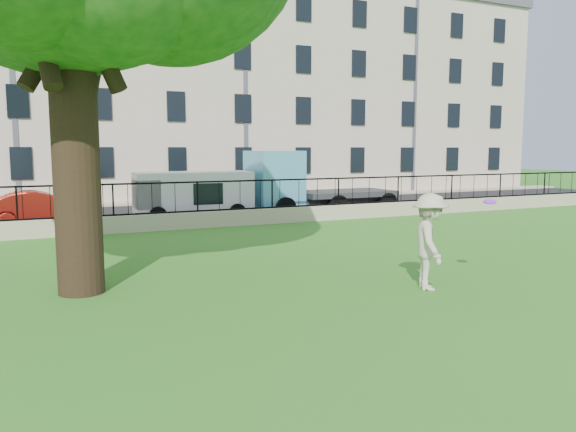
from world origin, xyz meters
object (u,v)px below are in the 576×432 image
man (429,242)px  frisbee (490,202)px  white_van (193,196)px  blue_truck (321,182)px  red_sedan (40,208)px

man → frisbee: size_ratio=7.45×
frisbee → white_van: size_ratio=0.06×
man → frisbee: 1.67m
man → blue_truck: 14.13m
red_sedan → blue_truck: blue_truck is taller
red_sedan → white_van: bearing=-102.5°
man → white_van: man is taller
white_van → blue_truck: blue_truck is taller
man → red_sedan: man is taller
frisbee → white_van: (-2.73, 13.46, -0.80)m
man → blue_truck: size_ratio=0.30×
red_sedan → blue_truck: 11.80m
frisbee → red_sedan: 16.80m
frisbee → blue_truck: (3.26, 13.46, -0.38)m
frisbee → white_van: 13.76m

